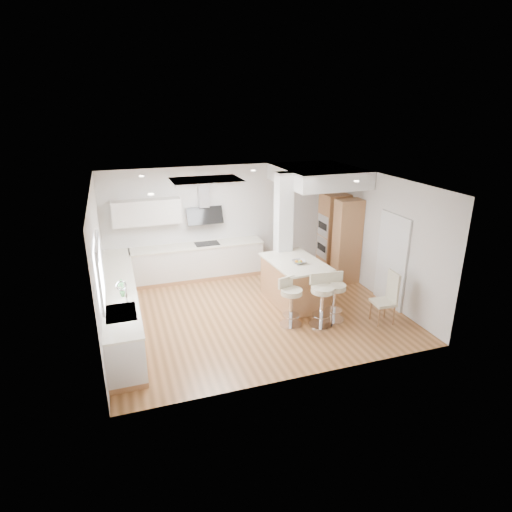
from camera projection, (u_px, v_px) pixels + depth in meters
name	position (u px, v px, depth m)	size (l,w,h in m)	color
ground	(253.00, 311.00, 9.27)	(6.00, 6.00, 0.00)	#A0683B
ceiling	(253.00, 311.00, 9.27)	(6.00, 5.00, 0.02)	silver
wall_back	(223.00, 220.00, 11.02)	(6.00, 0.04, 2.80)	beige
wall_left	(99.00, 267.00, 7.89)	(0.04, 5.00, 2.80)	beige
wall_right	(379.00, 236.00, 9.70)	(0.04, 5.00, 2.80)	beige
skylight	(207.00, 181.00, 8.62)	(4.10, 2.10, 0.06)	silver
window_left	(99.00, 269.00, 7.00)	(0.06, 1.28, 1.07)	white
doorway_right	(392.00, 262.00, 9.29)	(0.05, 1.00, 2.10)	#494039
counter_left	(121.00, 305.00, 8.50)	(0.63, 4.50, 1.35)	#AC774A
counter_back	(191.00, 253.00, 10.74)	(3.62, 0.63, 2.50)	#AC774A
pillar	(283.00, 233.00, 9.95)	(0.35, 0.35, 2.80)	silver
soffit	(318.00, 176.00, 10.27)	(1.78, 2.20, 0.40)	silver
oven_column	(338.00, 237.00, 10.81)	(0.63, 1.21, 2.10)	#AC774A
peninsula	(294.00, 281.00, 9.53)	(1.19, 1.69, 1.06)	#AC774A
bar_stool_a	(291.00, 299.00, 8.51)	(0.57, 0.57, 1.00)	silver
bar_stool_b	(322.00, 298.00, 8.49)	(0.54, 0.54, 1.08)	silver
bar_stool_c	(334.00, 294.00, 8.72)	(0.54, 0.54, 1.01)	silver
dining_chair	(388.00, 296.00, 8.63)	(0.45, 0.45, 1.08)	beige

